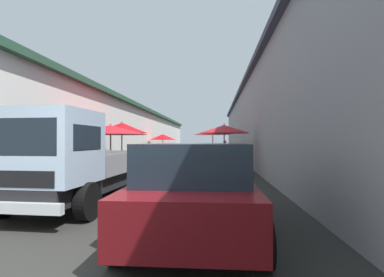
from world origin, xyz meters
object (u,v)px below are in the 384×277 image
(fruit_stall_near_right, at_px, (212,136))
(fruit_stall_near_left, at_px, (122,135))
(fruit_stall_mid_lane, at_px, (110,136))
(delivery_truck, at_px, (65,162))
(parked_scooter, at_px, (149,161))
(vendor_by_crates, at_px, (225,151))
(hatchback_car, at_px, (196,187))
(fruit_stall_far_left, at_px, (163,140))
(fruit_stall_far_right, at_px, (224,133))

(fruit_stall_near_right, xyz_separation_m, fruit_stall_near_left, (-7.13, 3.89, -0.07))
(fruit_stall_mid_lane, distance_m, delivery_truck, 4.49)
(parked_scooter, bearing_deg, vendor_by_crates, -57.12)
(delivery_truck, distance_m, parked_scooter, 9.04)
(fruit_stall_near_left, bearing_deg, hatchback_car, -154.28)
(hatchback_car, bearing_deg, fruit_stall_far_left, 11.95)
(delivery_truck, bearing_deg, fruit_stall_mid_lane, 8.07)
(hatchback_car, bearing_deg, fruit_stall_near_right, -0.36)
(fruit_stall_near_left, bearing_deg, vendor_by_crates, -42.94)
(fruit_stall_far_right, distance_m, vendor_by_crates, 3.83)
(delivery_truck, xyz_separation_m, vendor_by_crates, (11.60, -3.75, -0.16))
(hatchback_car, bearing_deg, vendor_by_crates, -3.78)
(hatchback_car, xyz_separation_m, parked_scooter, (10.29, 3.14, -0.29))
(fruit_stall_far_left, relative_size, fruit_stall_far_right, 0.88)
(fruit_stall_far_left, relative_size, fruit_stall_near_left, 0.89)
(delivery_truck, bearing_deg, fruit_stall_near_right, -12.31)
(fruit_stall_far_left, distance_m, vendor_by_crates, 7.00)
(fruit_stall_near_left, relative_size, delivery_truck, 0.48)
(fruit_stall_far_left, relative_size, vendor_by_crates, 1.36)
(fruit_stall_far_right, xyz_separation_m, vendor_by_crates, (3.70, -0.16, -0.97))
(fruit_stall_near_right, relative_size, hatchback_car, 0.66)
(fruit_stall_near_left, bearing_deg, fruit_stall_near_right, -28.62)
(hatchback_car, bearing_deg, fruit_stall_mid_lane, 31.88)
(fruit_stall_mid_lane, bearing_deg, fruit_stall_far_left, 1.34)
(fruit_stall_far_left, bearing_deg, fruit_stall_near_right, -127.81)
(hatchback_car, bearing_deg, delivery_truck, 66.37)
(fruit_stall_mid_lane, xyz_separation_m, parked_scooter, (4.62, -0.39, -1.23))
(fruit_stall_far_left, xyz_separation_m, vendor_by_crates, (-5.17, -4.67, -0.70))
(parked_scooter, bearing_deg, fruit_stall_mid_lane, 175.22)
(fruit_stall_far_right, height_order, vendor_by_crates, fruit_stall_far_right)
(fruit_stall_far_right, xyz_separation_m, fruit_stall_mid_lane, (-3.50, 4.22, -0.18))
(fruit_stall_far_left, height_order, hatchback_car, fruit_stall_far_left)
(fruit_stall_mid_lane, height_order, delivery_truck, fruit_stall_mid_lane)
(fruit_stall_mid_lane, bearing_deg, parked_scooter, -4.78)
(fruit_stall_near_left, relative_size, fruit_stall_mid_lane, 0.90)
(fruit_stall_mid_lane, xyz_separation_m, delivery_truck, (-4.40, -0.62, -0.64))
(hatchback_car, height_order, delivery_truck, delivery_truck)
(fruit_stall_near_left, relative_size, vendor_by_crates, 1.54)
(fruit_stall_near_left, bearing_deg, fruit_stall_mid_lane, -173.09)
(fruit_stall_near_left, bearing_deg, fruit_stall_far_right, -73.97)
(fruit_stall_far_right, bearing_deg, parked_scooter, 73.66)
(delivery_truck, bearing_deg, vendor_by_crates, -17.93)
(fruit_stall_far_left, distance_m, parked_scooter, 7.86)
(fruit_stall_mid_lane, bearing_deg, hatchback_car, -148.12)
(fruit_stall_near_right, distance_m, fruit_stall_near_left, 8.12)
(delivery_truck, height_order, vendor_by_crates, delivery_truck)
(fruit_stall_near_right, bearing_deg, parked_scooter, 145.54)
(fruit_stall_far_left, height_order, parked_scooter, fruit_stall_far_left)
(fruit_stall_near_right, distance_m, parked_scooter, 5.88)
(fruit_stall_near_right, height_order, vendor_by_crates, fruit_stall_near_right)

